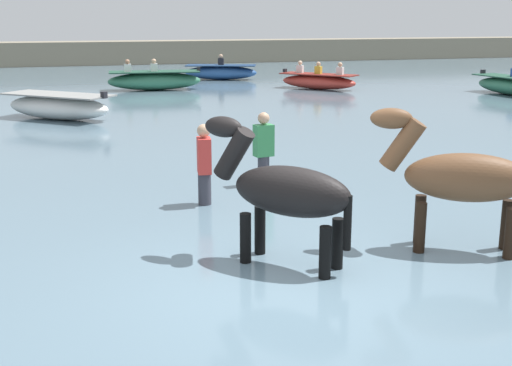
% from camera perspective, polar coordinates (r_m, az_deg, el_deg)
% --- Properties ---
extents(ground_plane, '(120.00, 120.00, 0.00)m').
position_cam_1_polar(ground_plane, '(7.56, 2.90, -11.05)').
color(ground_plane, '#666051').
extents(water_surface, '(90.00, 90.00, 0.38)m').
position_cam_1_polar(water_surface, '(16.88, -8.59, 3.56)').
color(water_surface, slate).
rests_on(water_surface, ground).
extents(horse_lead_black, '(1.55, 1.60, 2.06)m').
position_cam_1_polar(horse_lead_black, '(7.65, 2.49, -1.01)').
color(horse_lead_black, black).
rests_on(horse_lead_black, ground).
extents(horse_trailing_bay, '(1.86, 1.26, 2.12)m').
position_cam_1_polar(horse_trailing_bay, '(8.47, 16.92, 0.13)').
color(horse_trailing_bay, brown).
rests_on(horse_trailing_bay, ground).
extents(boat_distant_west, '(2.87, 3.07, 1.08)m').
position_cam_1_polar(boat_distant_west, '(27.09, 5.32, 8.62)').
color(boat_distant_west, '#BC382D').
rests_on(boat_distant_west, water_surface).
extents(boat_far_inshore, '(3.31, 3.18, 0.85)m').
position_cam_1_polar(boat_far_inshore, '(19.75, -16.45, 6.24)').
color(boat_far_inshore, silver).
rests_on(boat_far_inshore, water_surface).
extents(boat_near_port, '(3.72, 1.57, 1.21)m').
position_cam_1_polar(boat_near_port, '(26.91, -8.62, 8.61)').
color(boat_near_port, '#337556').
rests_on(boat_near_port, water_surface).
extents(boat_near_starboard, '(3.47, 2.17, 1.14)m').
position_cam_1_polar(boat_near_starboard, '(31.10, -3.00, 9.38)').
color(boat_near_starboard, '#28518E').
rests_on(boat_near_starboard, water_surface).
extents(boat_distant_east, '(1.43, 3.41, 1.14)m').
position_cam_1_polar(boat_distant_east, '(26.74, 20.88, 7.75)').
color(boat_distant_east, '#337556').
rests_on(boat_distant_east, water_surface).
extents(person_onlooker_left, '(0.34, 0.24, 1.63)m').
position_cam_1_polar(person_onlooker_left, '(11.45, 0.64, 2.24)').
color(person_onlooker_left, '#383842').
rests_on(person_onlooker_left, ground).
extents(person_onlooker_right, '(0.24, 0.34, 1.63)m').
position_cam_1_polar(person_onlooker_right, '(10.25, -4.40, 0.80)').
color(person_onlooker_right, '#383842').
rests_on(person_onlooker_right, ground).
extents(far_shoreline, '(80.00, 2.40, 1.75)m').
position_cam_1_polar(far_shoreline, '(42.17, -13.83, 10.41)').
color(far_shoreline, gray).
rests_on(far_shoreline, ground).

